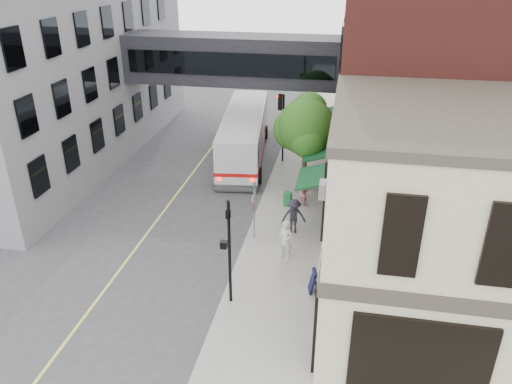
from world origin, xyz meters
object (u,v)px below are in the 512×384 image
at_px(pedestrian_b, 305,194).
at_px(pedestrian_c, 294,216).
at_px(newspaper_box, 288,199).
at_px(sandwich_board, 314,281).
at_px(bus, 244,133).
at_px(pedestrian_a, 286,240).

distance_m(pedestrian_b, pedestrian_c, 2.92).
bearing_deg(newspaper_box, pedestrian_b, 13.81).
relative_size(pedestrian_c, sandwich_board, 1.79).
distance_m(bus, pedestrian_b, 8.42).
distance_m(pedestrian_b, newspaper_box, 0.99).
height_order(bus, pedestrian_c, bus).
bearing_deg(newspaper_box, bus, 127.54).
xyz_separation_m(pedestrian_a, pedestrian_c, (0.09, 2.37, -0.03)).
bearing_deg(pedestrian_b, newspaper_box, 162.30).
bearing_deg(pedestrian_a, bus, 127.56).
bearing_deg(pedestrian_b, bus, 101.85).
height_order(pedestrian_c, newspaper_box, pedestrian_c).
height_order(bus, pedestrian_b, bus).
xyz_separation_m(bus, pedestrian_c, (4.52, -9.77, -0.69)).
relative_size(newspaper_box, sandwich_board, 0.78).
xyz_separation_m(pedestrian_a, pedestrian_b, (0.37, 5.27, -0.18)).
bearing_deg(pedestrian_a, pedestrian_b, 103.53).
distance_m(pedestrian_a, pedestrian_c, 2.37).
height_order(pedestrian_b, sandwich_board, pedestrian_b).
height_order(bus, pedestrian_a, bus).
bearing_deg(newspaper_box, sandwich_board, -66.32).
bearing_deg(pedestrian_c, pedestrian_a, -103.14).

